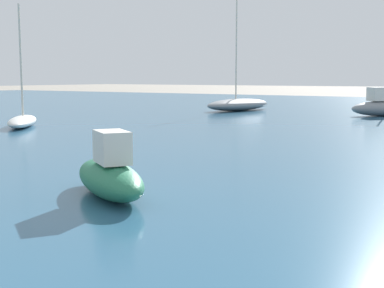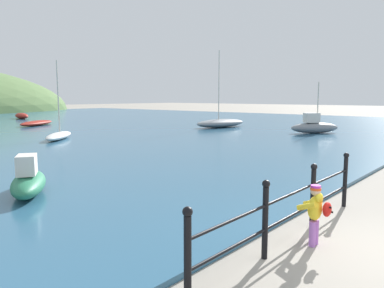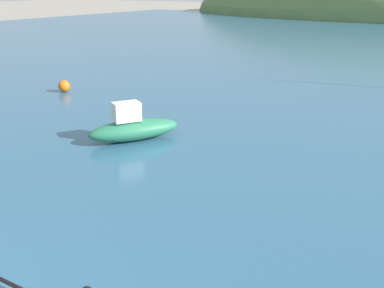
{
  "view_description": "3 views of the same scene",
  "coord_description": "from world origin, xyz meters",
  "px_view_note": "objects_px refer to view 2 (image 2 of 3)",
  "views": [
    {
      "loc": [
        -7.81,
        2.25,
        1.83
      ],
      "look_at": [
        -1.34,
        6.51,
        0.86
      ],
      "focal_mm": 50.0,
      "sensor_mm": 36.0,
      "label": 1
    },
    {
      "loc": [
        -6.18,
        -1.15,
        2.42
      ],
      "look_at": [
        0.97,
        4.93,
        1.23
      ],
      "focal_mm": 35.0,
      "sensor_mm": 36.0,
      "label": 2
    },
    {
      "loc": [
        4.64,
        -0.85,
        3.72
      ],
      "look_at": [
        0.52,
        5.96,
        0.91
      ],
      "focal_mm": 42.0,
      "sensor_mm": 36.0,
      "label": 3
    }
  ],
  "objects_px": {
    "boat_far_right": "(59,135)",
    "boat_green_fishing": "(314,126)",
    "boat_nearest_quay": "(37,123)",
    "boat_white_sailboat": "(221,123)",
    "child_in_coat": "(316,209)",
    "boat_far_left": "(22,116)",
    "boat_twin_mast": "(28,181)"
  },
  "relations": [
    {
      "from": "boat_green_fishing",
      "to": "boat_twin_mast",
      "type": "distance_m",
      "value": 19.03
    },
    {
      "from": "boat_green_fishing",
      "to": "boat_far_left",
      "type": "height_order",
      "value": "boat_green_fishing"
    },
    {
      "from": "boat_white_sailboat",
      "to": "boat_far_left",
      "type": "height_order",
      "value": "boat_white_sailboat"
    },
    {
      "from": "child_in_coat",
      "to": "boat_nearest_quay",
      "type": "distance_m",
      "value": 28.33
    },
    {
      "from": "boat_nearest_quay",
      "to": "boat_green_fishing",
      "type": "bearing_deg",
      "value": -67.18
    },
    {
      "from": "child_in_coat",
      "to": "boat_green_fishing",
      "type": "relative_size",
      "value": 0.31
    },
    {
      "from": "boat_nearest_quay",
      "to": "boat_white_sailboat",
      "type": "distance_m",
      "value": 14.85
    },
    {
      "from": "boat_far_right",
      "to": "boat_twin_mast",
      "type": "distance_m",
      "value": 12.07
    },
    {
      "from": "boat_twin_mast",
      "to": "boat_far_left",
      "type": "relative_size",
      "value": 0.67
    },
    {
      "from": "boat_nearest_quay",
      "to": "boat_far_left",
      "type": "height_order",
      "value": "boat_far_left"
    },
    {
      "from": "boat_far_left",
      "to": "boat_far_right",
      "type": "bearing_deg",
      "value": -110.36
    },
    {
      "from": "child_in_coat",
      "to": "boat_twin_mast",
      "type": "relative_size",
      "value": 0.43
    },
    {
      "from": "boat_green_fishing",
      "to": "boat_white_sailboat",
      "type": "xyz_separation_m",
      "value": [
        -0.15,
        7.24,
        -0.1
      ]
    },
    {
      "from": "boat_white_sailboat",
      "to": "boat_far_left",
      "type": "relative_size",
      "value": 1.64
    },
    {
      "from": "boat_green_fishing",
      "to": "child_in_coat",
      "type": "bearing_deg",
      "value": -157.54
    },
    {
      "from": "boat_nearest_quay",
      "to": "boat_far_right",
      "type": "relative_size",
      "value": 1.01
    },
    {
      "from": "boat_green_fishing",
      "to": "boat_white_sailboat",
      "type": "bearing_deg",
      "value": 91.15
    },
    {
      "from": "boat_far_right",
      "to": "boat_far_left",
      "type": "height_order",
      "value": "boat_far_right"
    },
    {
      "from": "boat_far_right",
      "to": "boat_twin_mast",
      "type": "bearing_deg",
      "value": -123.35
    },
    {
      "from": "boat_nearest_quay",
      "to": "boat_twin_mast",
      "type": "relative_size",
      "value": 1.85
    },
    {
      "from": "boat_nearest_quay",
      "to": "boat_far_right",
      "type": "height_order",
      "value": "boat_far_right"
    },
    {
      "from": "child_in_coat",
      "to": "boat_far_left",
      "type": "bearing_deg",
      "value": 71.19
    },
    {
      "from": "boat_green_fishing",
      "to": "boat_white_sailboat",
      "type": "height_order",
      "value": "boat_white_sailboat"
    },
    {
      "from": "boat_nearest_quay",
      "to": "boat_far_right",
      "type": "bearing_deg",
      "value": -111.47
    },
    {
      "from": "boat_nearest_quay",
      "to": "boat_white_sailboat",
      "type": "relative_size",
      "value": 0.76
    },
    {
      "from": "boat_far_right",
      "to": "boat_green_fishing",
      "type": "xyz_separation_m",
      "value": [
        12.38,
        -9.24,
        0.2
      ]
    },
    {
      "from": "boat_nearest_quay",
      "to": "boat_white_sailboat",
      "type": "height_order",
      "value": "boat_white_sailboat"
    },
    {
      "from": "child_in_coat",
      "to": "boat_nearest_quay",
      "type": "height_order",
      "value": "child_in_coat"
    },
    {
      "from": "boat_far_right",
      "to": "boat_far_left",
      "type": "distance_m",
      "value": 21.59
    },
    {
      "from": "boat_twin_mast",
      "to": "boat_white_sailboat",
      "type": "height_order",
      "value": "boat_white_sailboat"
    },
    {
      "from": "boat_nearest_quay",
      "to": "boat_green_fishing",
      "type": "distance_m",
      "value": 21.34
    },
    {
      "from": "boat_far_right",
      "to": "boat_white_sailboat",
      "type": "height_order",
      "value": "boat_white_sailboat"
    }
  ]
}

